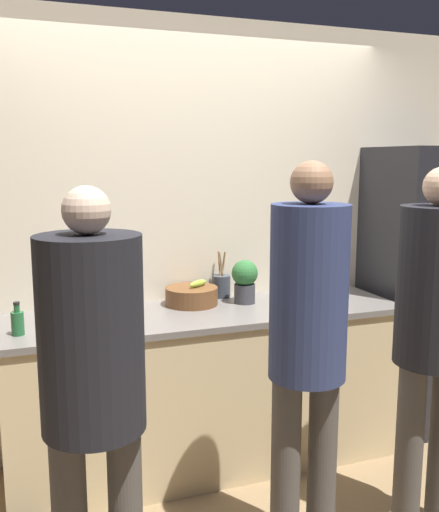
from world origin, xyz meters
The scene contains 13 objects.
ground_plane centered at (0.00, 0.00, 0.00)m, with size 14.00×14.00×0.00m, color #8C704C.
wall_back centered at (0.00, 0.73, 1.30)m, with size 5.20×0.06×2.60m.
counter centered at (0.00, 0.39, 0.46)m, with size 2.26×0.71×0.92m.
refrigerator centered at (1.50, 0.41, 0.93)m, with size 0.60×0.63×1.85m.
person_left centered at (-0.77, -0.64, 1.02)m, with size 0.37×0.37×1.69m.
person_center centered at (0.15, -0.55, 1.05)m, with size 0.33×0.33×1.77m.
person_right centered at (0.80, -0.56, 1.05)m, with size 0.36×0.36×1.74m.
fruit_bowl centered at (-0.04, 0.53, 0.98)m, with size 0.31×0.31×0.15m.
utensil_crock centered at (0.19, 0.65, 1.00)m, with size 0.11×0.11×0.29m.
bottle_green centered at (-1.02, 0.25, 0.99)m, with size 0.06×0.06×0.17m.
bottle_red centered at (-0.58, 0.19, 1.01)m, with size 0.06×0.06×0.21m.
cup_red centered at (0.55, 0.35, 0.97)m, with size 0.09×0.09×0.08m.
potted_plant centered at (0.27, 0.46, 1.07)m, with size 0.16×0.16×0.26m.
Camera 1 is at (-0.99, -2.61, 1.77)m, focal length 40.00 mm.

